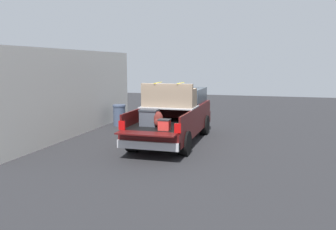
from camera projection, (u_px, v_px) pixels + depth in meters
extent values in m
plane|color=#262628|center=(172.00, 142.00, 13.21)|extent=(40.00, 40.00, 0.00)
cube|color=#470F0F|center=(173.00, 126.00, 13.12)|extent=(5.50, 1.92, 0.48)
cube|color=black|center=(163.00, 124.00, 11.94)|extent=(2.80, 1.80, 0.04)
cube|color=#470F0F|center=(137.00, 116.00, 12.16)|extent=(2.80, 0.06, 0.50)
cube|color=#470F0F|center=(190.00, 119.00, 11.65)|extent=(2.80, 0.06, 0.50)
cube|color=#470F0F|center=(174.00, 112.00, 13.21)|extent=(0.06, 1.80, 0.50)
cube|color=#470F0F|center=(146.00, 134.00, 10.35)|extent=(0.55, 1.80, 0.04)
cube|color=#B2B2B7|center=(169.00, 107.00, 12.60)|extent=(1.25, 1.92, 0.04)
cube|color=#470F0F|center=(181.00, 108.00, 14.33)|extent=(2.30, 1.92, 0.50)
cube|color=#2D3842|center=(181.00, 95.00, 14.15)|extent=(1.94, 1.76, 0.57)
cube|color=#470F0F|center=(189.00, 106.00, 15.62)|extent=(0.40, 1.82, 0.38)
cube|color=#B2B2B7|center=(148.00, 145.00, 10.55)|extent=(0.24, 1.92, 0.24)
cube|color=red|center=(122.00, 125.00, 10.81)|extent=(0.06, 0.20, 0.28)
cube|color=red|center=(178.00, 128.00, 10.32)|extent=(0.06, 0.20, 0.28)
cylinder|color=black|center=(163.00, 123.00, 15.05)|extent=(0.79, 0.30, 0.79)
cylinder|color=black|center=(204.00, 125.00, 14.57)|extent=(0.79, 0.30, 0.79)
cylinder|color=black|center=(133.00, 140.00, 11.73)|extent=(0.79, 0.30, 0.79)
cylinder|color=black|center=(185.00, 143.00, 11.24)|extent=(0.79, 0.30, 0.79)
cube|color=#474C56|center=(149.00, 118.00, 11.49)|extent=(0.40, 0.55, 0.49)
cube|color=#31353C|center=(149.00, 110.00, 11.45)|extent=(0.44, 0.59, 0.05)
ellipsoid|color=maroon|center=(158.00, 119.00, 11.25)|extent=(0.20, 0.31, 0.51)
ellipsoid|color=maroon|center=(157.00, 122.00, 11.15)|extent=(0.09, 0.22, 0.22)
cube|color=red|center=(164.00, 125.00, 10.76)|extent=(0.26, 0.34, 0.30)
cube|color=#262628|center=(164.00, 120.00, 10.74)|extent=(0.28, 0.36, 0.04)
cube|color=#84705B|center=(169.00, 100.00, 12.57)|extent=(0.82, 1.84, 0.42)
cube|color=#84705B|center=(167.00, 89.00, 12.19)|extent=(0.16, 1.84, 0.40)
cube|color=#84705B|center=(148.00, 91.00, 12.79)|extent=(0.58, 0.20, 0.22)
cube|color=#84705B|center=(192.00, 92.00, 12.34)|extent=(0.58, 0.20, 0.22)
cube|color=yellow|center=(158.00, 83.00, 12.59)|extent=(0.92, 0.03, 0.02)
cube|color=yellow|center=(181.00, 83.00, 12.36)|extent=(0.92, 0.03, 0.02)
cube|color=silver|center=(77.00, 92.00, 14.52)|extent=(9.74, 0.36, 3.43)
cylinder|color=#3F4C66|center=(119.00, 116.00, 16.58)|extent=(0.56, 0.56, 0.90)
cylinder|color=#3F4C66|center=(119.00, 106.00, 16.51)|extent=(0.60, 0.60, 0.08)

